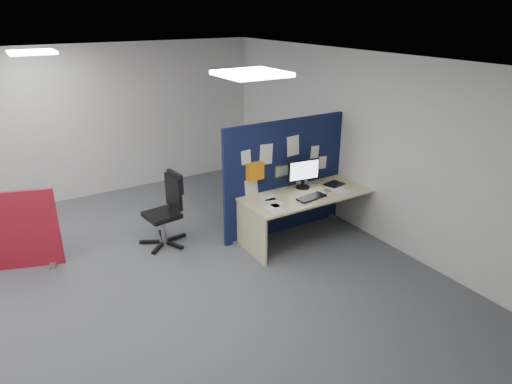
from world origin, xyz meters
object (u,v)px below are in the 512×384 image
monitor_main (303,173)px  navy_divider (285,177)px  main_desk (305,202)px  office_chair (168,205)px

monitor_main → navy_divider: bearing=140.3°
main_desk → monitor_main: 0.44m
main_desk → monitor_main: (0.07, 0.15, 0.41)m
main_desk → monitor_main: monitor_main is taller
navy_divider → main_desk: 0.48m
office_chair → monitor_main: bearing=-29.1°
office_chair → navy_divider: bearing=-25.2°
navy_divider → monitor_main: bearing=-47.8°
office_chair → main_desk: bearing=-33.7°
main_desk → office_chair: 2.01m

